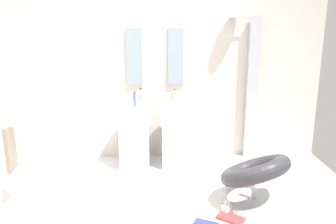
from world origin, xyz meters
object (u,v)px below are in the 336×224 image
(soap_bottle_clear, at_px, (174,95))
(lounge_chair, at_px, (255,175))
(shower_column, at_px, (251,86))
(coffee_mug, at_px, (225,210))
(pedestal_sink_right, at_px, (177,131))
(soap_bottle_amber, at_px, (173,96))
(soap_bottle_blue, at_px, (135,100))
(soap_bottle_grey, at_px, (141,95))
(pedestal_sink_left, at_px, (134,132))
(magazine_red, at_px, (231,218))
(towel_rack, at_px, (8,150))

(soap_bottle_clear, bearing_deg, lounge_chair, -57.24)
(shower_column, height_order, coffee_mug, shower_column)
(pedestal_sink_right, xyz_separation_m, soap_bottle_clear, (-0.02, 0.14, 0.48))
(lounge_chair, xyz_separation_m, soap_bottle_amber, (-0.83, 1.30, 0.61))
(soap_bottle_blue, height_order, soap_bottle_grey, soap_bottle_blue)
(pedestal_sink_left, distance_m, lounge_chair, 1.79)
(soap_bottle_clear, bearing_deg, shower_column, 8.13)
(soap_bottle_grey, xyz_separation_m, soap_bottle_clear, (0.47, 0.03, -0.01))
(shower_column, distance_m, magazine_red, 2.14)
(shower_column, xyz_separation_m, soap_bottle_blue, (-1.64, -0.48, -0.09))
(magazine_red, distance_m, soap_bottle_blue, 1.91)
(soap_bottle_amber, xyz_separation_m, soap_bottle_clear, (0.01, -0.03, 0.02))
(pedestal_sink_left, height_order, soap_bottle_blue, soap_bottle_blue)
(pedestal_sink_right, bearing_deg, soap_bottle_grey, 166.97)
(soap_bottle_amber, distance_m, soap_bottle_clear, 0.03)
(pedestal_sink_right, relative_size, soap_bottle_clear, 5.83)
(soap_bottle_blue, distance_m, soap_bottle_grey, 0.30)
(lounge_chair, height_order, towel_rack, towel_rack)
(soap_bottle_amber, bearing_deg, towel_rack, -146.95)
(soap_bottle_blue, bearing_deg, pedestal_sink_left, 97.69)
(pedestal_sink_left, distance_m, pedestal_sink_right, 0.58)
(coffee_mug, bearing_deg, soap_bottle_blue, 130.52)
(shower_column, bearing_deg, pedestal_sink_left, -169.85)
(pedestal_sink_left, relative_size, soap_bottle_grey, 5.19)
(lounge_chair, height_order, magazine_red, lounge_chair)
(pedestal_sink_left, relative_size, shower_column, 0.49)
(shower_column, relative_size, towel_rack, 2.16)
(lounge_chair, height_order, coffee_mug, lounge_chair)
(lounge_chair, distance_m, soap_bottle_blue, 1.77)
(shower_column, distance_m, soap_bottle_blue, 1.71)
(soap_bottle_amber, bearing_deg, soap_bottle_clear, -65.52)
(towel_rack, bearing_deg, magazine_red, -10.42)
(pedestal_sink_right, xyz_separation_m, lounge_chair, (0.79, -1.13, -0.14))
(pedestal_sink_left, bearing_deg, shower_column, 10.15)
(pedestal_sink_left, height_order, lounge_chair, pedestal_sink_left)
(soap_bottle_clear, bearing_deg, soap_bottle_amber, 114.48)
(shower_column, height_order, soap_bottle_blue, shower_column)
(pedestal_sink_left, xyz_separation_m, soap_bottle_blue, (0.02, -0.18, 0.49))
(pedestal_sink_left, bearing_deg, soap_bottle_clear, 14.08)
(towel_rack, distance_m, soap_bottle_grey, 1.83)
(soap_bottle_clear, bearing_deg, coffee_mug, -72.66)
(pedestal_sink_right, height_order, magazine_red, pedestal_sink_right)
(lounge_chair, distance_m, soap_bottle_grey, 1.90)
(coffee_mug, height_order, soap_bottle_blue, soap_bottle_blue)
(towel_rack, xyz_separation_m, coffee_mug, (2.32, -0.31, -0.58))
(magazine_red, bearing_deg, towel_rack, -153.86)
(lounge_chair, bearing_deg, magazine_red, -133.92)
(pedestal_sink_left, bearing_deg, towel_rack, -141.44)
(pedestal_sink_right, relative_size, soap_bottle_grey, 5.19)
(lounge_chair, xyz_separation_m, soap_bottle_grey, (-1.28, 1.24, 0.64))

